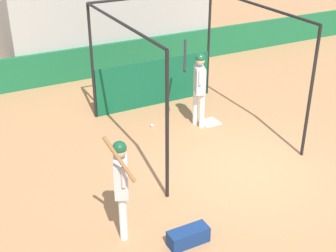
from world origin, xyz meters
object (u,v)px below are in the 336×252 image
(equipment_bag, at_px, (188,236))
(baseball, at_px, (152,125))
(player_batter, at_px, (199,82))
(player_waiting, at_px, (121,180))

(equipment_bag, relative_size, baseball, 9.46)
(player_batter, height_order, baseball, player_batter)
(equipment_bag, height_order, baseball, equipment_bag)
(player_batter, relative_size, equipment_bag, 2.91)
(equipment_bag, bearing_deg, player_waiting, 140.89)
(player_batter, xyz_separation_m, equipment_bag, (-2.39, -3.67, -1.01))
(player_batter, height_order, player_waiting, player_waiting)
(equipment_bag, bearing_deg, player_batter, 56.92)
(player_batter, bearing_deg, equipment_bag, 167.21)
(baseball, bearing_deg, player_waiting, -122.76)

